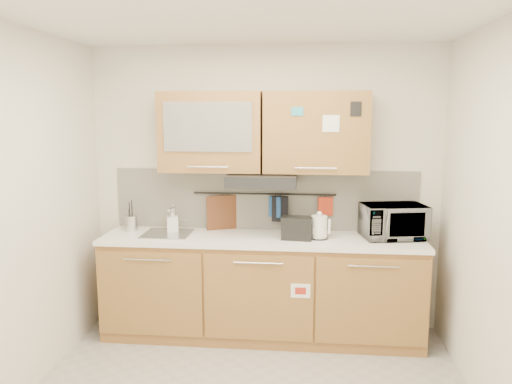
# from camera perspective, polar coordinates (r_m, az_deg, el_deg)

# --- Properties ---
(ceiling) EXTENTS (3.20, 3.20, 0.00)m
(ceiling) POSITION_cam_1_polar(r_m,az_deg,el_deg) (3.14, -1.31, 20.05)
(ceiling) COLOR white
(ceiling) RESTS_ON wall_back
(wall_back) EXTENTS (3.20, 0.00, 3.20)m
(wall_back) POSITION_cam_1_polar(r_m,az_deg,el_deg) (4.63, 0.98, 0.38)
(wall_back) COLOR silver
(wall_back) RESTS_ON ground
(wall_left) EXTENTS (0.00, 3.00, 3.00)m
(wall_left) POSITION_cam_1_polar(r_m,az_deg,el_deg) (3.71, -26.63, -2.81)
(wall_left) COLOR silver
(wall_left) RESTS_ON ground
(wall_right) EXTENTS (0.00, 3.00, 3.00)m
(wall_right) POSITION_cam_1_polar(r_m,az_deg,el_deg) (3.37, 26.93, -3.94)
(wall_right) COLOR silver
(wall_right) RESTS_ON ground
(base_cabinet) EXTENTS (2.80, 0.64, 0.88)m
(base_cabinet) POSITION_cam_1_polar(r_m,az_deg,el_deg) (4.56, 0.63, -11.40)
(base_cabinet) COLOR #A5793A
(base_cabinet) RESTS_ON floor
(countertop) EXTENTS (2.82, 0.62, 0.04)m
(countertop) POSITION_cam_1_polar(r_m,az_deg,el_deg) (4.41, 0.64, -5.38)
(countertop) COLOR white
(countertop) RESTS_ON base_cabinet
(backsplash) EXTENTS (2.80, 0.02, 0.56)m
(backsplash) POSITION_cam_1_polar(r_m,az_deg,el_deg) (4.64, 0.97, -0.87)
(backsplash) COLOR silver
(backsplash) RESTS_ON countertop
(upper_cabinets) EXTENTS (1.82, 0.37, 0.70)m
(upper_cabinets) POSITION_cam_1_polar(r_m,az_deg,el_deg) (4.40, 0.75, 6.86)
(upper_cabinets) COLOR #A5793A
(upper_cabinets) RESTS_ON wall_back
(range_hood) EXTENTS (0.60, 0.46, 0.10)m
(range_hood) POSITION_cam_1_polar(r_m,az_deg,el_deg) (4.37, 0.72, 1.43)
(range_hood) COLOR black
(range_hood) RESTS_ON upper_cabinets
(sink) EXTENTS (0.42, 0.40, 0.26)m
(sink) POSITION_cam_1_polar(r_m,az_deg,el_deg) (4.57, -10.04, -4.69)
(sink) COLOR silver
(sink) RESTS_ON countertop
(utensil_rail) EXTENTS (1.30, 0.02, 0.02)m
(utensil_rail) POSITION_cam_1_polar(r_m,az_deg,el_deg) (4.59, 0.93, -0.21)
(utensil_rail) COLOR black
(utensil_rail) RESTS_ON backsplash
(utensil_crock) EXTENTS (0.15, 0.15, 0.28)m
(utensil_crock) POSITION_cam_1_polar(r_m,az_deg,el_deg) (4.75, -14.02, -3.44)
(utensil_crock) COLOR silver
(utensil_crock) RESTS_ON countertop
(kettle) EXTENTS (0.17, 0.16, 0.24)m
(kettle) POSITION_cam_1_polar(r_m,az_deg,el_deg) (4.35, 7.24, -4.09)
(kettle) COLOR white
(kettle) RESTS_ON countertop
(toaster) EXTENTS (0.27, 0.18, 0.20)m
(toaster) POSITION_cam_1_polar(r_m,az_deg,el_deg) (4.31, 4.72, -4.10)
(toaster) COLOR black
(toaster) RESTS_ON countertop
(microwave) EXTENTS (0.59, 0.46, 0.29)m
(microwave) POSITION_cam_1_polar(r_m,az_deg,el_deg) (4.50, 15.42, -3.25)
(microwave) COLOR #999999
(microwave) RESTS_ON countertop
(soap_bottle) EXTENTS (0.12, 0.13, 0.22)m
(soap_bottle) POSITION_cam_1_polar(r_m,az_deg,el_deg) (4.60, -9.54, -3.24)
(soap_bottle) COLOR #999999
(soap_bottle) RESTS_ON countertop
(cutting_board) EXTENTS (0.28, 0.14, 0.37)m
(cutting_board) POSITION_cam_1_polar(r_m,az_deg,el_deg) (4.66, -3.84, -2.66)
(cutting_board) COLOR brown
(cutting_board) RESTS_ON utensil_rail
(oven_mitt) EXTENTS (0.12, 0.06, 0.19)m
(oven_mitt) POSITION_cam_1_polar(r_m,az_deg,el_deg) (4.59, 2.20, -1.70)
(oven_mitt) COLOR #1F4B8F
(oven_mitt) RESTS_ON utensil_rail
(dark_pouch) EXTENTS (0.15, 0.05, 0.23)m
(dark_pouch) POSITION_cam_1_polar(r_m,az_deg,el_deg) (4.59, 2.76, -1.95)
(dark_pouch) COLOR black
(dark_pouch) RESTS_ON utensil_rail
(pot_holder) EXTENTS (0.14, 0.06, 0.17)m
(pot_holder) POSITION_cam_1_polar(r_m,az_deg,el_deg) (4.58, 7.93, -1.65)
(pot_holder) COLOR #B43118
(pot_holder) RESTS_ON utensil_rail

